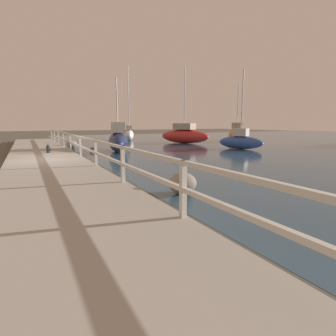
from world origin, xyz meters
The scene contains 12 objects.
ground_plane centered at (0.00, 0.00, 0.00)m, with size 120.00×120.00×0.00m, color #4C473D.
dock_walkway centered at (0.00, 0.00, 0.11)m, with size 3.37×36.00×0.22m.
railing centered at (1.58, 0.00, 0.93)m, with size 0.10×32.50×1.03m.
boulder_downstream centered at (3.14, 4.53, 0.14)m, with size 0.36×0.33×0.27m.
boulder_water_edge centered at (2.84, -7.67, 0.29)m, with size 0.77×0.69×0.57m.
boulder_mid_strip centered at (2.30, 7.78, 0.30)m, with size 0.79×0.71×0.59m.
mooring_bollard centered at (0.31, 2.78, 0.45)m, with size 0.24×0.24×0.47m.
sailboat_red centered at (12.44, 7.68, 0.77)m, with size 3.53×5.32×6.92m.
sailboat_white centered at (9.31, 14.09, 0.73)m, with size 2.11×3.64×7.87m.
sailboat_navy centered at (4.70, 3.66, 0.76)m, with size 2.60×5.13×4.80m.
sailboat_blue centered at (13.09, 0.90, 0.59)m, with size 2.22×3.44×5.60m.
sailboat_orange centered at (18.49, 7.13, 0.77)m, with size 2.27×3.72×5.81m.
Camera 1 is at (-0.77, -13.51, 1.87)m, focal length 28.00 mm.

